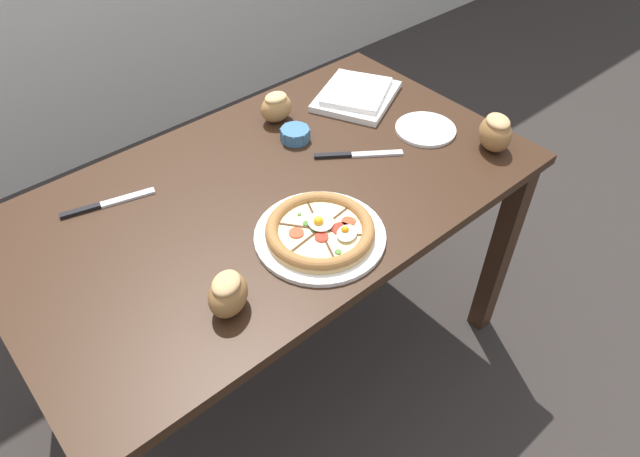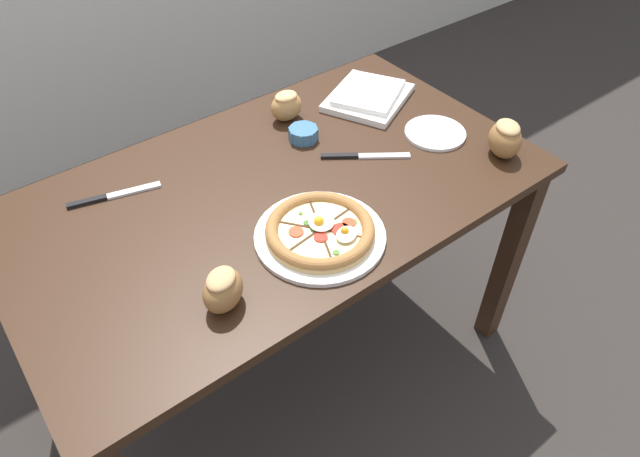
{
  "view_description": "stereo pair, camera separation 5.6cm",
  "coord_description": "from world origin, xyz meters",
  "px_view_note": "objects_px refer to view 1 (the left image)",
  "views": [
    {
      "loc": [
        -0.64,
        -0.94,
        1.71
      ],
      "look_at": [
        -0.02,
        -0.22,
        0.8
      ],
      "focal_mm": 32.0,
      "sensor_mm": 36.0,
      "label": 1
    },
    {
      "loc": [
        -0.6,
        -0.97,
        1.71
      ],
      "look_at": [
        -0.02,
        -0.22,
        0.8
      ],
      "focal_mm": 32.0,
      "sensor_mm": 36.0,
      "label": 2
    }
  ],
  "objects_px": {
    "pizza": "(320,232)",
    "knife_main": "(358,155)",
    "dining_table": "(274,220)",
    "knife_spare": "(107,203)",
    "bread_piece_far": "(496,132)",
    "napkin_folded": "(356,95)",
    "bread_piece_near": "(276,107)",
    "ramekin_bowl": "(295,134)",
    "bread_piece_mid": "(228,293)",
    "side_saucer": "(425,129)"
  },
  "relations": [
    {
      "from": "knife_main",
      "to": "ramekin_bowl",
      "type": "bearing_deg",
      "value": 151.33
    },
    {
      "from": "pizza",
      "to": "bread_piece_near",
      "type": "height_order",
      "value": "bread_piece_near"
    },
    {
      "from": "napkin_folded",
      "to": "knife_spare",
      "type": "relative_size",
      "value": 1.41
    },
    {
      "from": "napkin_folded",
      "to": "bread_piece_near",
      "type": "relative_size",
      "value": 3.24
    },
    {
      "from": "bread_piece_near",
      "to": "knife_spare",
      "type": "relative_size",
      "value": 0.43
    },
    {
      "from": "bread_piece_near",
      "to": "bread_piece_far",
      "type": "bearing_deg",
      "value": -53.79
    },
    {
      "from": "knife_main",
      "to": "knife_spare",
      "type": "xyz_separation_m",
      "value": [
        -0.62,
        0.26,
        -0.0
      ]
    },
    {
      "from": "dining_table",
      "to": "side_saucer",
      "type": "distance_m",
      "value": 0.52
    },
    {
      "from": "pizza",
      "to": "bread_piece_far",
      "type": "height_order",
      "value": "bread_piece_far"
    },
    {
      "from": "bread_piece_far",
      "to": "ramekin_bowl",
      "type": "bearing_deg",
      "value": 135.14
    },
    {
      "from": "napkin_folded",
      "to": "bread_piece_near",
      "type": "bearing_deg",
      "value": 165.25
    },
    {
      "from": "bread_piece_far",
      "to": "side_saucer",
      "type": "distance_m",
      "value": 0.2
    },
    {
      "from": "napkin_folded",
      "to": "side_saucer",
      "type": "height_order",
      "value": "napkin_folded"
    },
    {
      "from": "bread_piece_near",
      "to": "knife_main",
      "type": "height_order",
      "value": "bread_piece_near"
    },
    {
      "from": "bread_piece_near",
      "to": "knife_spare",
      "type": "height_order",
      "value": "bread_piece_near"
    },
    {
      "from": "dining_table",
      "to": "knife_main",
      "type": "distance_m",
      "value": 0.29
    },
    {
      "from": "napkin_folded",
      "to": "bread_piece_near",
      "type": "distance_m",
      "value": 0.27
    },
    {
      "from": "knife_spare",
      "to": "bread_piece_mid",
      "type": "bearing_deg",
      "value": -69.5
    },
    {
      "from": "knife_spare",
      "to": "side_saucer",
      "type": "distance_m",
      "value": 0.9
    },
    {
      "from": "ramekin_bowl",
      "to": "knife_main",
      "type": "distance_m",
      "value": 0.19
    },
    {
      "from": "bread_piece_near",
      "to": "bread_piece_mid",
      "type": "distance_m",
      "value": 0.71
    },
    {
      "from": "napkin_folded",
      "to": "knife_spare",
      "type": "xyz_separation_m",
      "value": [
        -0.82,
        0.04,
        -0.01
      ]
    },
    {
      "from": "napkin_folded",
      "to": "side_saucer",
      "type": "bearing_deg",
      "value": -82.74
    },
    {
      "from": "knife_spare",
      "to": "side_saucer",
      "type": "bearing_deg",
      "value": -4.92
    },
    {
      "from": "bread_piece_near",
      "to": "side_saucer",
      "type": "distance_m",
      "value": 0.44
    },
    {
      "from": "napkin_folded",
      "to": "knife_main",
      "type": "bearing_deg",
      "value": -132.73
    },
    {
      "from": "napkin_folded",
      "to": "bread_piece_far",
      "type": "distance_m",
      "value": 0.45
    },
    {
      "from": "pizza",
      "to": "bread_piece_mid",
      "type": "height_order",
      "value": "bread_piece_mid"
    },
    {
      "from": "bread_piece_mid",
      "to": "bread_piece_far",
      "type": "xyz_separation_m",
      "value": [
        0.88,
        -0.01,
        0.0
      ]
    },
    {
      "from": "dining_table",
      "to": "napkin_folded",
      "type": "height_order",
      "value": "napkin_folded"
    },
    {
      "from": "dining_table",
      "to": "bread_piece_far",
      "type": "distance_m",
      "value": 0.65
    },
    {
      "from": "ramekin_bowl",
      "to": "side_saucer",
      "type": "height_order",
      "value": "ramekin_bowl"
    },
    {
      "from": "knife_spare",
      "to": "dining_table",
      "type": "bearing_deg",
      "value": -17.64
    },
    {
      "from": "napkin_folded",
      "to": "bread_piece_far",
      "type": "bearing_deg",
      "value": -75.9
    },
    {
      "from": "bread_piece_mid",
      "to": "side_saucer",
      "type": "relative_size",
      "value": 0.73
    },
    {
      "from": "pizza",
      "to": "side_saucer",
      "type": "xyz_separation_m",
      "value": [
        0.52,
        0.14,
        -0.01
      ]
    },
    {
      "from": "dining_table",
      "to": "bread_piece_mid",
      "type": "relative_size",
      "value": 10.79
    },
    {
      "from": "bread_piece_mid",
      "to": "pizza",
      "type": "bearing_deg",
      "value": 7.29
    },
    {
      "from": "bread_piece_near",
      "to": "side_saucer",
      "type": "height_order",
      "value": "bread_piece_near"
    },
    {
      "from": "bread_piece_near",
      "to": "knife_spare",
      "type": "xyz_separation_m",
      "value": [
        -0.56,
        -0.02,
        -0.04
      ]
    },
    {
      "from": "pizza",
      "to": "bread_piece_far",
      "type": "distance_m",
      "value": 0.6
    },
    {
      "from": "dining_table",
      "to": "knife_spare",
      "type": "distance_m",
      "value": 0.43
    },
    {
      "from": "napkin_folded",
      "to": "bread_piece_mid",
      "type": "relative_size",
      "value": 2.53
    },
    {
      "from": "dining_table",
      "to": "ramekin_bowl",
      "type": "height_order",
      "value": "ramekin_bowl"
    },
    {
      "from": "pizza",
      "to": "napkin_folded",
      "type": "bearing_deg",
      "value": 38.83
    },
    {
      "from": "bread_piece_mid",
      "to": "knife_main",
      "type": "distance_m",
      "value": 0.61
    },
    {
      "from": "pizza",
      "to": "knife_main",
      "type": "relative_size",
      "value": 1.48
    },
    {
      "from": "ramekin_bowl",
      "to": "bread_piece_mid",
      "type": "bearing_deg",
      "value": -141.68
    },
    {
      "from": "knife_spare",
      "to": "side_saucer",
      "type": "relative_size",
      "value": 1.31
    },
    {
      "from": "ramekin_bowl",
      "to": "napkin_folded",
      "type": "height_order",
      "value": "ramekin_bowl"
    }
  ]
}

